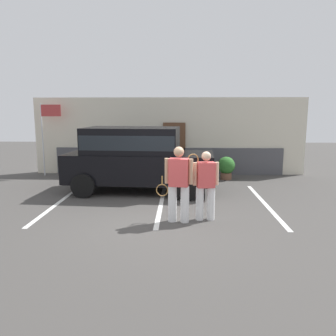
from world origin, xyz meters
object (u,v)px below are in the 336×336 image
(tennis_player_woman, at_px, (205,184))
(flag_pole, at_px, (47,126))
(parked_suv, at_px, (137,156))
(potted_plant_by_porch, at_px, (226,167))
(tennis_player_man, at_px, (178,184))

(tennis_player_woman, xyz_separation_m, flag_pole, (-5.84, 5.31, 1.13))
(parked_suv, xyz_separation_m, potted_plant_by_porch, (3.12, 1.99, -0.67))
(parked_suv, relative_size, potted_plant_by_porch, 5.47)
(tennis_player_man, height_order, flag_pole, flag_pole)
(potted_plant_by_porch, bearing_deg, parked_suv, -147.40)
(flag_pole, bearing_deg, potted_plant_by_porch, -4.34)
(potted_plant_by_porch, bearing_deg, tennis_player_woman, -103.47)
(potted_plant_by_porch, height_order, flag_pole, flag_pole)
(tennis_player_man, height_order, potted_plant_by_porch, tennis_player_man)
(parked_suv, bearing_deg, flag_pole, 150.64)
(parked_suv, xyz_separation_m, tennis_player_woman, (1.97, -2.79, -0.29))
(tennis_player_man, relative_size, potted_plant_by_porch, 2.05)
(potted_plant_by_porch, xyz_separation_m, flag_pole, (-6.99, 0.53, 1.51))
(parked_suv, bearing_deg, potted_plant_by_porch, 36.34)
(tennis_player_man, distance_m, potted_plant_by_porch, 5.27)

